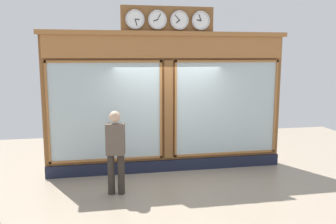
# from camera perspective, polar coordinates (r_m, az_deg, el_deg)

# --- Properties ---
(ground_plane) EXTENTS (14.00, 14.00, 0.00)m
(ground_plane) POSITION_cam_1_polar(r_m,az_deg,el_deg) (6.18, 5.13, -17.47)
(ground_plane) COLOR gray
(shop_facade) EXTENTS (5.78, 0.42, 3.86)m
(shop_facade) POSITION_cam_1_polar(r_m,az_deg,el_deg) (8.45, -0.16, 1.73)
(shop_facade) COLOR brown
(shop_facade) RESTS_ON ground_plane
(pedestrian) EXTENTS (0.40, 0.29, 1.69)m
(pedestrian) POSITION_cam_1_polar(r_m,az_deg,el_deg) (7.14, -8.41, -5.89)
(pedestrian) COLOR #312A24
(pedestrian) RESTS_ON ground_plane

